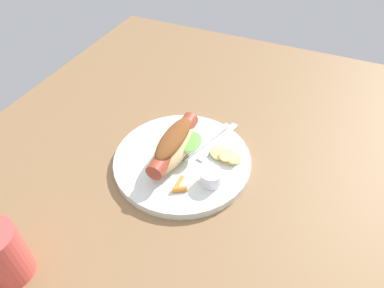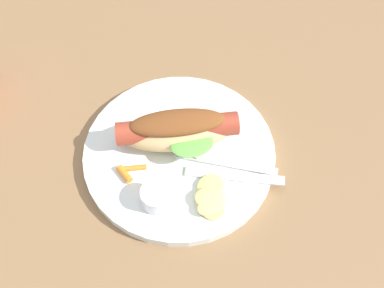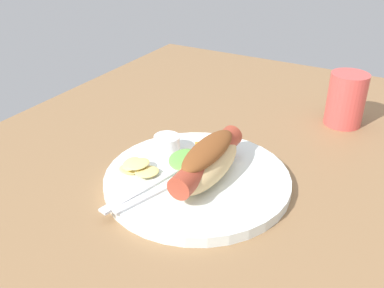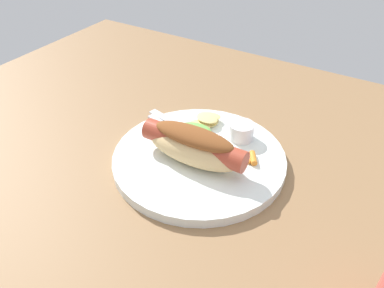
{
  "view_description": "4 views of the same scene",
  "coord_description": "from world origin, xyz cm",
  "px_view_note": "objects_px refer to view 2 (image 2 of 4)",
  "views": [
    {
      "loc": [
        41.93,
        23.21,
        51.48
      ],
      "look_at": [
        -2.78,
        3.53,
        5.44
      ],
      "focal_mm": 32.69,
      "sensor_mm": 36.0,
      "label": 1
    },
    {
      "loc": [
        0.03,
        38.14,
        61.74
      ],
      "look_at": [
        -3.66,
        3.4,
        5.91
      ],
      "focal_mm": 46.2,
      "sensor_mm": 36.0,
      "label": 2
    },
    {
      "loc": [
        -48.45,
        -23.33,
        36.1
      ],
      "look_at": [
        -0.54,
        3.45,
        5.67
      ],
      "focal_mm": 39.93,
      "sensor_mm": 36.0,
      "label": 3
    },
    {
      "loc": [
        22.08,
        -39.98,
        40.03
      ],
      "look_at": [
        -2.98,
        1.11,
        3.79
      ],
      "focal_mm": 36.35,
      "sensor_mm": 36.0,
      "label": 4
    }
  ],
  "objects_px": {
    "hot_dog": "(178,128)",
    "carrot_garnish": "(129,172)",
    "plate": "(180,154)",
    "fork": "(228,163)",
    "knife": "(235,176)",
    "chips_pile": "(211,199)",
    "sauce_ramekin": "(157,197)"
  },
  "relations": [
    {
      "from": "hot_dog",
      "to": "carrot_garnish",
      "type": "height_order",
      "value": "hot_dog"
    },
    {
      "from": "plate",
      "to": "carrot_garnish",
      "type": "xyz_separation_m",
      "value": [
        0.07,
        0.03,
        0.01
      ]
    },
    {
      "from": "plate",
      "to": "fork",
      "type": "height_order",
      "value": "fork"
    },
    {
      "from": "plate",
      "to": "knife",
      "type": "height_order",
      "value": "knife"
    },
    {
      "from": "plate",
      "to": "chips_pile",
      "type": "bearing_deg",
      "value": 112.71
    },
    {
      "from": "chips_pile",
      "to": "hot_dog",
      "type": "bearing_deg",
      "value": -71.38
    },
    {
      "from": "hot_dog",
      "to": "carrot_garnish",
      "type": "distance_m",
      "value": 0.09
    },
    {
      "from": "plate",
      "to": "knife",
      "type": "bearing_deg",
      "value": 145.58
    },
    {
      "from": "fork",
      "to": "knife",
      "type": "bearing_deg",
      "value": 125.19
    },
    {
      "from": "fork",
      "to": "plate",
      "type": "bearing_deg",
      "value": -5.15
    },
    {
      "from": "fork",
      "to": "carrot_garnish",
      "type": "distance_m",
      "value": 0.14
    },
    {
      "from": "hot_dog",
      "to": "sauce_ramekin",
      "type": "xyz_separation_m",
      "value": [
        0.04,
        0.09,
        -0.02
      ]
    },
    {
      "from": "fork",
      "to": "carrot_garnish",
      "type": "xyz_separation_m",
      "value": [
        0.14,
        -0.0,
        0.0
      ]
    },
    {
      "from": "sauce_ramekin",
      "to": "fork",
      "type": "distance_m",
      "value": 0.11
    },
    {
      "from": "fork",
      "to": "sauce_ramekin",
      "type": "bearing_deg",
      "value": 42.87
    },
    {
      "from": "plate",
      "to": "fork",
      "type": "distance_m",
      "value": 0.07
    },
    {
      "from": "plate",
      "to": "sauce_ramekin",
      "type": "height_order",
      "value": "sauce_ramekin"
    },
    {
      "from": "chips_pile",
      "to": "knife",
      "type": "bearing_deg",
      "value": -138.89
    },
    {
      "from": "carrot_garnish",
      "to": "hot_dog",
      "type": "bearing_deg",
      "value": -146.97
    },
    {
      "from": "knife",
      "to": "chips_pile",
      "type": "distance_m",
      "value": 0.05
    },
    {
      "from": "hot_dog",
      "to": "carrot_garnish",
      "type": "relative_size",
      "value": 4.05
    },
    {
      "from": "hot_dog",
      "to": "carrot_garnish",
      "type": "bearing_deg",
      "value": 32.55
    },
    {
      "from": "knife",
      "to": "carrot_garnish",
      "type": "relative_size",
      "value": 3.28
    },
    {
      "from": "plate",
      "to": "carrot_garnish",
      "type": "bearing_deg",
      "value": 21.15
    },
    {
      "from": "plate",
      "to": "knife",
      "type": "xyz_separation_m",
      "value": [
        -0.07,
        0.05,
        0.01
      ]
    },
    {
      "from": "knife",
      "to": "hot_dog",
      "type": "bearing_deg",
      "value": -31.09
    },
    {
      "from": "hot_dog",
      "to": "fork",
      "type": "height_order",
      "value": "hot_dog"
    },
    {
      "from": "plate",
      "to": "fork",
      "type": "bearing_deg",
      "value": 156.65
    },
    {
      "from": "chips_pile",
      "to": "carrot_garnish",
      "type": "xyz_separation_m",
      "value": [
        0.11,
        -0.05,
        -0.0
      ]
    },
    {
      "from": "plate",
      "to": "carrot_garnish",
      "type": "distance_m",
      "value": 0.08
    },
    {
      "from": "plate",
      "to": "hot_dog",
      "type": "relative_size",
      "value": 1.61
    },
    {
      "from": "sauce_ramekin",
      "to": "knife",
      "type": "bearing_deg",
      "value": -166.56
    }
  ]
}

